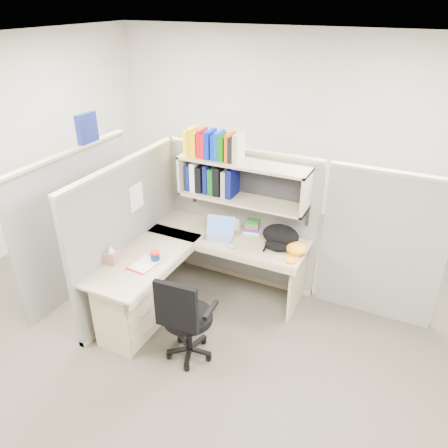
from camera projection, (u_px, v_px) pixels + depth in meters
The scene contains 14 objects.
ground at pixel (206, 319), 4.66m from camera, with size 6.00×6.00×0.00m, color #353129.
room_shell at pixel (202, 178), 3.90m from camera, with size 6.00×6.00×6.00m.
cubicle at pixel (194, 219), 4.74m from camera, with size 3.79×1.84×1.95m.
desk at pixel (156, 290), 4.39m from camera, with size 1.74×1.75×0.73m.
laptop at pixel (218, 229), 4.68m from camera, with size 0.31×0.31×0.22m, color silver, non-canonical shape.
backpack at pixel (279, 238), 4.51m from camera, with size 0.39×0.30×0.23m, color black, non-canonical shape.
orange_cap at pixel (297, 249), 4.42m from camera, with size 0.21×0.25×0.12m, color orange, non-canonical shape.
snack_canister at pixel (155, 256), 4.32m from camera, with size 0.10×0.10×0.10m.
tissue_box at pixel (111, 254), 4.27m from camera, with size 0.12×0.12×0.19m, color #9E7359, non-canonical shape.
mouse at pixel (231, 246), 4.55m from camera, with size 0.10×0.06×0.04m, color #7C8BB1.
paper_cup at pixel (236, 224), 4.90m from camera, with size 0.07×0.07×0.10m, color white.
book_stack at pixel (253, 225), 4.88m from camera, with size 0.18×0.24×0.12m, color gray, non-canonical shape.
loose_paper at pixel (145, 264), 4.28m from camera, with size 0.20×0.27×0.00m, color silver, non-canonical shape.
task_chair at pixel (187, 330), 4.01m from camera, with size 0.51×0.48×0.96m.
Camera 1 is at (1.76, -3.19, 3.08)m, focal length 35.00 mm.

